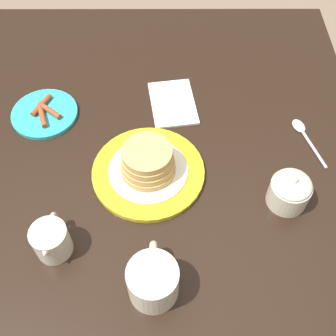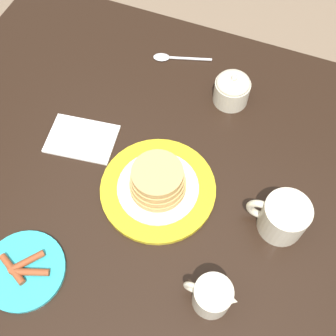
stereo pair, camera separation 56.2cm
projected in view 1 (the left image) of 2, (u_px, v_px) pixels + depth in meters
ground_plane at (156, 283)px, 1.57m from camera, size 8.00×8.00×0.00m
dining_table at (150, 194)px, 1.06m from camera, size 1.23×1.05×0.74m
pancake_plate at (149, 166)px, 0.93m from camera, size 0.25×0.25×0.08m
side_plate_bacon at (45, 113)px, 1.06m from camera, size 0.17×0.17×0.02m
coffee_mug at (153, 280)px, 0.77m from camera, size 0.13×0.10×0.09m
creamer_pitcher at (51, 241)px, 0.82m from camera, size 0.11×0.07×0.08m
sugar_bowl at (290, 191)px, 0.88m from camera, size 0.09×0.09×0.09m
napkin at (173, 103)px, 1.08m from camera, size 0.17×0.13×0.01m
spoon at (304, 134)px, 1.02m from camera, size 0.15×0.06×0.01m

